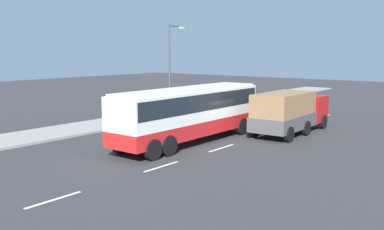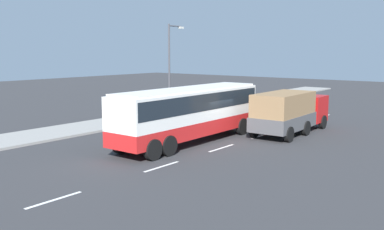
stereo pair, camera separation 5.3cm
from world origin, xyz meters
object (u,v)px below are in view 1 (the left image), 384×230
(coach_bus, at_px, (190,109))
(street_lamp, at_px, (171,64))
(car_yellow_taxi, at_px, (240,107))
(pedestrian_near_curb, at_px, (192,101))
(cargo_truck, at_px, (290,111))
(car_white_minivan, at_px, (310,104))

(coach_bus, bearing_deg, street_lamp, 46.60)
(car_yellow_taxi, xyz_separation_m, pedestrian_near_curb, (-1.42, 3.96, 0.36))
(cargo_truck, distance_m, pedestrian_near_curb, 11.12)
(coach_bus, bearing_deg, car_yellow_taxi, 16.53)
(car_yellow_taxi, bearing_deg, pedestrian_near_curb, 112.78)
(cargo_truck, height_order, car_white_minivan, cargo_truck)
(coach_bus, xyz_separation_m, pedestrian_near_curb, (9.56, 7.31, -0.92))
(car_yellow_taxi, bearing_deg, cargo_truck, -120.66)
(pedestrian_near_curb, bearing_deg, cargo_truck, 177.38)
(coach_bus, height_order, car_yellow_taxi, coach_bus)
(car_white_minivan, distance_m, car_yellow_taxi, 7.19)
(cargo_truck, height_order, pedestrian_near_curb, cargo_truck)
(car_white_minivan, xyz_separation_m, pedestrian_near_curb, (-7.66, 7.53, 0.40))
(car_yellow_taxi, xyz_separation_m, street_lamp, (-3.84, 4.31, 3.67))
(cargo_truck, xyz_separation_m, car_white_minivan, (10.74, 3.15, -0.79))
(coach_bus, distance_m, street_lamp, 10.74)
(car_white_minivan, height_order, car_yellow_taxi, car_yellow_taxi)
(coach_bus, relative_size, car_white_minivan, 2.62)
(car_white_minivan, bearing_deg, coach_bus, 175.26)
(cargo_truck, relative_size, street_lamp, 1.02)
(coach_bus, relative_size, cargo_truck, 1.50)
(pedestrian_near_curb, bearing_deg, car_white_minivan, -121.05)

